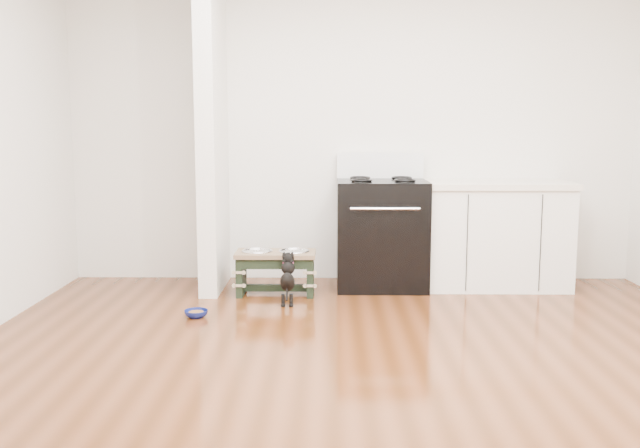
# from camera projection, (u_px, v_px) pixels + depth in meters

# --- Properties ---
(ground) EXTENTS (5.00, 5.00, 0.00)m
(ground) POSITION_uv_depth(u_px,v_px,m) (364.00, 373.00, 4.03)
(ground) COLOR #46210C
(ground) RESTS_ON ground
(room_shell) EXTENTS (5.00, 5.00, 5.00)m
(room_shell) POSITION_uv_depth(u_px,v_px,m) (366.00, 82.00, 3.81)
(room_shell) COLOR silver
(room_shell) RESTS_ON ground
(partition_wall) EXTENTS (0.15, 0.80, 2.70)m
(partition_wall) POSITION_uv_depth(u_px,v_px,m) (212.00, 129.00, 5.94)
(partition_wall) COLOR silver
(partition_wall) RESTS_ON ground
(oven_range) EXTENTS (0.76, 0.69, 1.14)m
(oven_range) POSITION_uv_depth(u_px,v_px,m) (381.00, 232.00, 6.10)
(oven_range) COLOR black
(oven_range) RESTS_ON ground
(cabinet_run) EXTENTS (1.24, 0.64, 0.91)m
(cabinet_run) POSITION_uv_depth(u_px,v_px,m) (495.00, 235.00, 6.11)
(cabinet_run) COLOR white
(cabinet_run) RESTS_ON ground
(dog_feeder) EXTENTS (0.65, 0.35, 0.37)m
(dog_feeder) POSITION_uv_depth(u_px,v_px,m) (276.00, 264.00, 5.85)
(dog_feeder) COLOR black
(dog_feeder) RESTS_ON ground
(puppy) EXTENTS (0.11, 0.34, 0.40)m
(puppy) POSITION_uv_depth(u_px,v_px,m) (288.00, 276.00, 5.55)
(puppy) COLOR black
(puppy) RESTS_ON ground
(floor_bowl) EXTENTS (0.22, 0.22, 0.05)m
(floor_bowl) POSITION_uv_depth(u_px,v_px,m) (196.00, 314.00, 5.18)
(floor_bowl) COLOR navy
(floor_bowl) RESTS_ON ground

